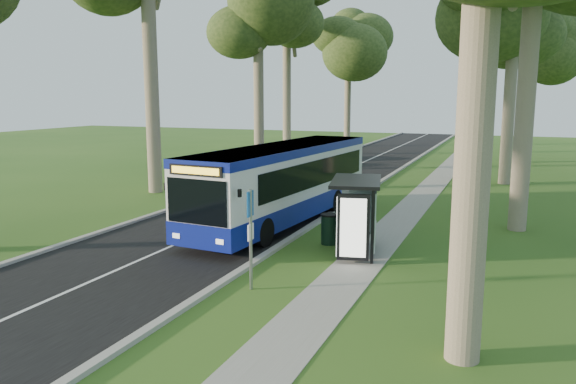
# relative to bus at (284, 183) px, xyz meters

# --- Properties ---
(ground) EXTENTS (120.00, 120.00, 0.00)m
(ground) POSITION_rel_bus_xyz_m (1.33, -3.80, -1.63)
(ground) COLOR #2C551A
(ground) RESTS_ON ground
(road) EXTENTS (7.00, 100.00, 0.02)m
(road) POSITION_rel_bus_xyz_m (-2.17, 6.20, -1.62)
(road) COLOR black
(road) RESTS_ON ground
(kerb_east) EXTENTS (0.25, 100.00, 0.12)m
(kerb_east) POSITION_rel_bus_xyz_m (1.33, 6.20, -1.57)
(kerb_east) COLOR #9E9B93
(kerb_east) RESTS_ON ground
(kerb_west) EXTENTS (0.25, 100.00, 0.12)m
(kerb_west) POSITION_rel_bus_xyz_m (-5.67, 6.20, -1.57)
(kerb_west) COLOR #9E9B93
(kerb_west) RESTS_ON ground
(centre_line) EXTENTS (0.12, 100.00, 0.00)m
(centre_line) POSITION_rel_bus_xyz_m (-2.17, 6.20, -1.60)
(centre_line) COLOR white
(centre_line) RESTS_ON road
(footpath) EXTENTS (1.50, 100.00, 0.02)m
(footpath) POSITION_rel_bus_xyz_m (4.33, 6.20, -1.62)
(footpath) COLOR gray
(footpath) RESTS_ON ground
(bus) EXTENTS (3.50, 12.02, 3.14)m
(bus) POSITION_rel_bus_xyz_m (0.00, 0.00, 0.00)
(bus) COLOR white
(bus) RESTS_ON ground
(bus_stop_sign) EXTENTS (0.09, 0.38, 2.72)m
(bus_stop_sign) POSITION_rel_bus_xyz_m (2.23, -7.71, 0.05)
(bus_stop_sign) COLOR gray
(bus_stop_sign) RESTS_ON ground
(bus_shelter) EXTENTS (2.10, 3.10, 2.44)m
(bus_shelter) POSITION_rel_bus_xyz_m (4.01, -3.63, 0.09)
(bus_shelter) COLOR black
(bus_shelter) RESTS_ON ground
(litter_bin) EXTENTS (0.61, 0.61, 1.06)m
(litter_bin) POSITION_rel_bus_xyz_m (2.74, -2.50, -1.09)
(litter_bin) COLOR black
(litter_bin) RESTS_ON ground
(car_white) EXTENTS (3.54, 5.23, 1.65)m
(car_white) POSITION_rel_bus_xyz_m (-6.82, 16.59, -0.80)
(car_white) COLOR silver
(car_white) RESTS_ON ground
(car_silver) EXTENTS (3.32, 5.19, 1.61)m
(car_silver) POSITION_rel_bus_xyz_m (-6.57, 21.26, -0.82)
(car_silver) COLOR #A4A8AC
(car_silver) RESTS_ON ground
(tree_west_d) EXTENTS (5.20, 5.20, 16.21)m
(tree_west_d) POSITION_rel_bus_xyz_m (-9.67, 24.20, 10.37)
(tree_west_d) COLOR #7A6B56
(tree_west_d) RESTS_ON ground
(tree_west_e) EXTENTS (5.20, 5.20, 13.62)m
(tree_west_e) POSITION_rel_bus_xyz_m (-7.17, 34.20, 8.47)
(tree_west_e) COLOR #7A6B56
(tree_west_e) RESTS_ON ground
(tree_east_d) EXTENTS (5.20, 5.20, 13.93)m
(tree_east_d) POSITION_rel_bus_xyz_m (9.33, 26.20, 8.70)
(tree_east_d) COLOR #7A6B56
(tree_east_d) RESTS_ON ground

